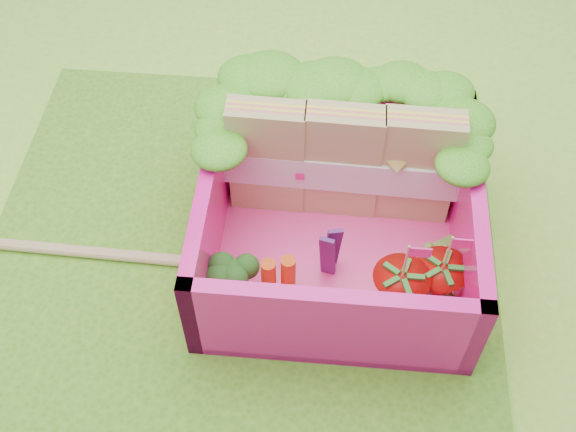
% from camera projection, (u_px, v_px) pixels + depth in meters
% --- Properties ---
extents(ground, '(14.00, 14.00, 0.00)m').
position_uv_depth(ground, '(240.00, 255.00, 3.72)').
color(ground, '#81D23B').
rests_on(ground, ground).
extents(placemat, '(2.60, 2.60, 0.03)m').
position_uv_depth(placemat, '(240.00, 253.00, 3.71)').
color(placemat, '#4E9421').
rests_on(placemat, ground).
extents(bento_floor, '(1.30, 1.30, 0.05)m').
position_uv_depth(bento_floor, '(335.00, 246.00, 3.68)').
color(bento_floor, '#FF4197').
rests_on(bento_floor, placemat).
extents(bento_box, '(1.30, 1.30, 0.55)m').
position_uv_depth(bento_box, '(338.00, 216.00, 3.49)').
color(bento_box, '#FF1594').
rests_on(bento_box, placemat).
extents(lettuce_ruffle, '(1.43, 0.77, 0.11)m').
position_uv_depth(lettuce_ruffle, '(346.00, 98.00, 3.51)').
color(lettuce_ruffle, '#278B19').
rests_on(lettuce_ruffle, bento_box).
extents(sandwich_stack, '(1.21, 0.20, 0.67)m').
position_uv_depth(sandwich_stack, '(343.00, 163.00, 3.56)').
color(sandwich_stack, tan).
rests_on(sandwich_stack, bento_floor).
extents(broccoli, '(0.35, 0.35, 0.24)m').
position_uv_depth(broccoli, '(229.00, 273.00, 3.35)').
color(broccoli, '#6B9B4B').
rests_on(broccoli, bento_floor).
extents(carrot_sticks, '(0.16, 0.09, 0.29)m').
position_uv_depth(carrot_sticks, '(279.00, 279.00, 3.37)').
color(carrot_sticks, '#DA5A12').
rests_on(carrot_sticks, bento_floor).
extents(purple_wedges, '(0.09, 0.09, 0.38)m').
position_uv_depth(purple_wedges, '(330.00, 252.00, 3.40)').
color(purple_wedges, '#50195A').
rests_on(purple_wedges, bento_floor).
extents(strawberry_left, '(0.27, 0.27, 0.51)m').
position_uv_depth(strawberry_left, '(399.00, 292.00, 3.33)').
color(strawberry_left, '#B5170B').
rests_on(strawberry_left, bento_floor).
extents(strawberry_right, '(0.25, 0.25, 0.49)m').
position_uv_depth(strawberry_right, '(439.00, 282.00, 3.37)').
color(strawberry_right, '#B5170B').
rests_on(strawberry_right, bento_floor).
extents(snap_peas, '(0.59, 0.61, 0.05)m').
position_uv_depth(snap_peas, '(417.00, 284.00, 3.49)').
color(snap_peas, '#5B9F32').
rests_on(snap_peas, bento_floor).
extents(chopsticks, '(2.40, 0.12, 0.05)m').
position_uv_depth(chopsticks, '(44.00, 248.00, 3.68)').
color(chopsticks, tan).
rests_on(chopsticks, placemat).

